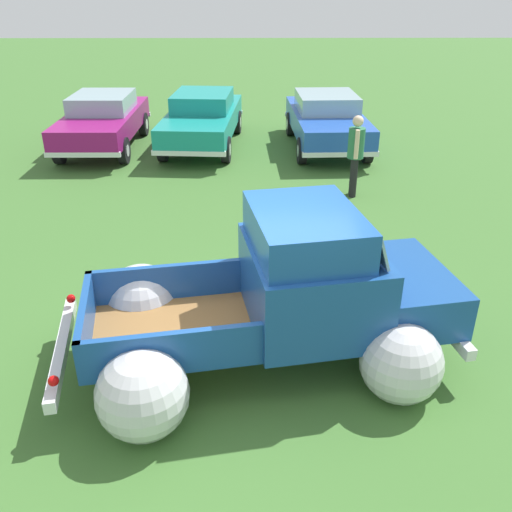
{
  "coord_description": "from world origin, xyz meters",
  "views": [
    {
      "loc": [
        -0.05,
        -5.44,
        4.2
      ],
      "look_at": [
        0.0,
        0.89,
        0.97
      ],
      "focal_mm": 38.4,
      "sensor_mm": 36.0,
      "label": 1
    }
  ],
  "objects_px": {
    "show_car_0": "(103,119)",
    "show_car_1": "(203,117)",
    "spectator_0": "(356,151)",
    "vintage_pickup_truck": "(289,303)",
    "show_car_2": "(327,119)"
  },
  "relations": [
    {
      "from": "show_car_1",
      "to": "spectator_0",
      "type": "relative_size",
      "value": 2.76
    },
    {
      "from": "vintage_pickup_truck",
      "to": "show_car_1",
      "type": "bearing_deg",
      "value": 90.26
    },
    {
      "from": "show_car_0",
      "to": "show_car_1",
      "type": "distance_m",
      "value": 2.68
    },
    {
      "from": "show_car_0",
      "to": "spectator_0",
      "type": "distance_m",
      "value": 7.22
    },
    {
      "from": "vintage_pickup_truck",
      "to": "show_car_2",
      "type": "distance_m",
      "value": 9.46
    },
    {
      "from": "show_car_1",
      "to": "spectator_0",
      "type": "distance_m",
      "value": 5.28
    },
    {
      "from": "show_car_0",
      "to": "spectator_0",
      "type": "bearing_deg",
      "value": 58.91
    },
    {
      "from": "vintage_pickup_truck",
      "to": "spectator_0",
      "type": "relative_size",
      "value": 2.85
    },
    {
      "from": "vintage_pickup_truck",
      "to": "show_car_0",
      "type": "relative_size",
      "value": 1.12
    },
    {
      "from": "spectator_0",
      "to": "show_car_1",
      "type": "bearing_deg",
      "value": -40.77
    },
    {
      "from": "show_car_1",
      "to": "show_car_2",
      "type": "bearing_deg",
      "value": 90.56
    },
    {
      "from": "show_car_1",
      "to": "show_car_2",
      "type": "distance_m",
      "value": 3.38
    },
    {
      "from": "show_car_2",
      "to": "spectator_0",
      "type": "xyz_separation_m",
      "value": [
        0.13,
        -3.73,
        0.19
      ]
    },
    {
      "from": "vintage_pickup_truck",
      "to": "spectator_0",
      "type": "height_order",
      "value": "vintage_pickup_truck"
    },
    {
      "from": "show_car_0",
      "to": "show_car_2",
      "type": "xyz_separation_m",
      "value": [
        6.04,
        -0.01,
        0.0
      ]
    }
  ]
}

